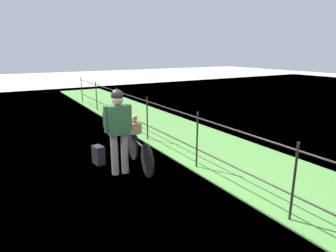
# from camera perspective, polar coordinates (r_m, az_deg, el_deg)

# --- Properties ---
(ground_plane) EXTENTS (60.00, 60.00, 0.00)m
(ground_plane) POSITION_cam_1_polar(r_m,az_deg,el_deg) (5.28, -11.99, -12.33)
(ground_plane) COLOR beige
(grass_strip) EXTENTS (27.00, 2.40, 0.03)m
(grass_strip) POSITION_cam_1_polar(r_m,az_deg,el_deg) (6.71, 12.82, -6.22)
(grass_strip) COLOR #569342
(grass_strip) RESTS_ON ground
(iron_fence) EXTENTS (18.04, 0.04, 1.19)m
(iron_fence) POSITION_cam_1_polar(r_m,az_deg,el_deg) (5.85, 5.81, -1.98)
(iron_fence) COLOR #28231E
(iron_fence) RESTS_ON ground
(bicycle_main) EXTENTS (1.66, 0.29, 0.67)m
(bicycle_main) POSITION_cam_1_polar(r_m,az_deg,el_deg) (6.01, -5.74, -4.95)
(bicycle_main) COLOR black
(bicycle_main) RESTS_ON ground
(wooden_crate) EXTENTS (0.39, 0.30, 0.23)m
(wooden_crate) POSITION_cam_1_polar(r_m,az_deg,el_deg) (6.22, -6.84, -0.18)
(wooden_crate) COLOR #A87F51
(wooden_crate) RESTS_ON bicycle_main
(terrier_dog) EXTENTS (0.32, 0.18, 0.18)m
(terrier_dog) POSITION_cam_1_polar(r_m,az_deg,el_deg) (6.15, -6.83, 1.47)
(terrier_dog) COLOR tan
(terrier_dog) RESTS_ON wooden_crate
(cyclist_person) EXTENTS (0.31, 0.54, 1.68)m
(cyclist_person) POSITION_cam_1_polar(r_m,az_deg,el_deg) (5.56, -9.82, 0.26)
(cyclist_person) COLOR gray
(cyclist_person) RESTS_ON ground
(backpack_on_paving) EXTENTS (0.31, 0.23, 0.40)m
(backpack_on_paving) POSITION_cam_1_polar(r_m,az_deg,el_deg) (6.38, -13.63, -5.60)
(backpack_on_paving) COLOR black
(backpack_on_paving) RESTS_ON ground
(mooring_bollard) EXTENTS (0.20, 0.20, 0.47)m
(mooring_bollard) POSITION_cam_1_polar(r_m,az_deg,el_deg) (9.40, -12.21, 1.25)
(mooring_bollard) COLOR #38383D
(mooring_bollard) RESTS_ON ground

